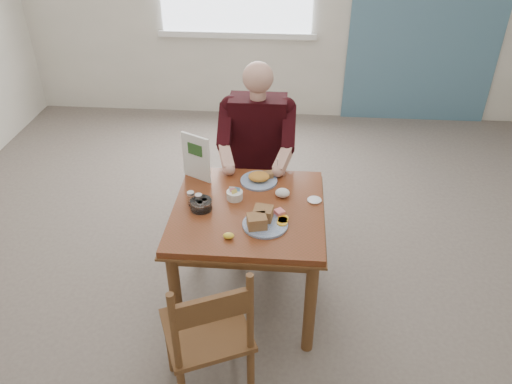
# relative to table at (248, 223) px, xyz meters

# --- Properties ---
(floor) EXTENTS (6.00, 6.00, 0.00)m
(floor) POSITION_rel_table_xyz_m (0.00, 0.00, -0.64)
(floor) COLOR #5F534D
(floor) RESTS_ON ground
(lemon_wedge) EXTENTS (0.07, 0.06, 0.03)m
(lemon_wedge) POSITION_rel_table_xyz_m (-0.08, -0.30, 0.13)
(lemon_wedge) COLOR yellow
(lemon_wedge) RESTS_ON table
(napkin) EXTENTS (0.11, 0.10, 0.06)m
(napkin) POSITION_rel_table_xyz_m (0.20, 0.13, 0.14)
(napkin) COLOR white
(napkin) RESTS_ON table
(metal_dish) EXTENTS (0.09, 0.09, 0.01)m
(metal_dish) POSITION_rel_table_xyz_m (0.40, 0.10, 0.12)
(metal_dish) COLOR silver
(metal_dish) RESTS_ON table
(table) EXTENTS (0.92, 0.92, 0.75)m
(table) POSITION_rel_table_xyz_m (0.00, 0.00, 0.00)
(table) COLOR maroon
(table) RESTS_ON ground
(chair_far) EXTENTS (0.42, 0.42, 0.95)m
(chair_far) POSITION_rel_table_xyz_m (0.00, 0.80, -0.16)
(chair_far) COLOR brown
(chair_far) RESTS_ON ground
(chair_near) EXTENTS (0.55, 0.55, 0.95)m
(chair_near) POSITION_rel_table_xyz_m (-0.13, -0.75, -0.16)
(chair_near) COLOR brown
(chair_near) RESTS_ON ground
(diner) EXTENTS (0.53, 0.56, 1.39)m
(diner) POSITION_rel_table_xyz_m (0.00, 0.71, 0.17)
(diner) COLOR gray
(diner) RESTS_ON chair_far
(near_plate) EXTENTS (0.29, 0.29, 0.09)m
(near_plate) POSITION_rel_table_xyz_m (0.10, -0.16, 0.14)
(near_plate) COLOR white
(near_plate) RESTS_ON table
(far_plate) EXTENTS (0.31, 0.31, 0.06)m
(far_plate) POSITION_rel_table_xyz_m (0.05, 0.30, 0.14)
(far_plate) COLOR white
(far_plate) RESTS_ON table
(caddy) EXTENTS (0.11, 0.11, 0.07)m
(caddy) POSITION_rel_table_xyz_m (-0.09, 0.09, 0.14)
(caddy) COLOR white
(caddy) RESTS_ON table
(shakers) EXTENTS (0.11, 0.08, 0.09)m
(shakers) POSITION_rel_table_xyz_m (-0.32, -0.01, 0.16)
(shakers) COLOR white
(shakers) RESTS_ON table
(creamer) EXTENTS (0.14, 0.14, 0.06)m
(creamer) POSITION_rel_table_xyz_m (-0.28, -0.03, 0.14)
(creamer) COLOR white
(creamer) RESTS_ON table
(menu) EXTENTS (0.19, 0.11, 0.31)m
(menu) POSITION_rel_table_xyz_m (-0.36, 0.31, 0.27)
(menu) COLOR white
(menu) RESTS_ON table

